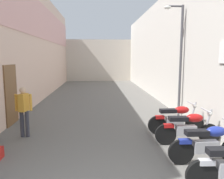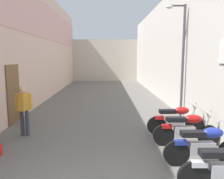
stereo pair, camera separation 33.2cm
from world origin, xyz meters
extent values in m
plane|color=#66635E|center=(0.00, 8.46, 0.00)|extent=(36.92, 36.92, 0.00)
cube|color=beige|center=(-3.54, 10.46, 3.15)|extent=(0.40, 20.92, 6.30)
cube|color=brown|center=(-3.32, 5.60, 1.10)|extent=(0.06, 1.10, 2.20)
cube|color=#DBA39E|center=(-3.33, 10.46, 4.54)|extent=(0.04, 20.92, 2.02)
cube|color=beige|center=(3.54, 10.46, 2.84)|extent=(0.40, 20.92, 5.68)
cube|color=beige|center=(0.00, 21.92, 2.15)|extent=(9.68, 2.00, 4.29)
cylinder|color=black|center=(1.76, 0.99, 0.30)|extent=(0.60, 0.10, 0.60)
cube|color=black|center=(2.11, 0.98, 0.76)|extent=(0.53, 0.23, 0.12)
cube|color=#B7B7BC|center=(1.84, 0.99, 0.56)|extent=(0.28, 0.15, 0.10)
cylinder|color=black|center=(1.76, 2.03, 0.30)|extent=(0.60, 0.08, 0.60)
cube|color=#9E9EA3|center=(2.34, 2.03, 0.42)|extent=(0.56, 0.20, 0.28)
ellipsoid|color=navy|center=(2.57, 2.03, 0.78)|extent=(0.48, 0.26, 0.24)
cube|color=black|center=(2.11, 2.03, 0.76)|extent=(0.52, 0.22, 0.12)
cube|color=navy|center=(1.84, 2.03, 0.56)|extent=(0.28, 0.14, 0.10)
cylinder|color=black|center=(3.01, 3.18, 0.30)|extent=(0.60, 0.10, 0.60)
cylinder|color=black|center=(1.76, 3.23, 0.30)|extent=(0.60, 0.10, 0.60)
cube|color=#9E9EA3|center=(2.34, 3.21, 0.42)|extent=(0.57, 0.22, 0.28)
ellipsoid|color=#AD1414|center=(2.57, 3.20, 0.78)|extent=(0.49, 0.28, 0.24)
cube|color=black|center=(2.11, 3.22, 0.76)|extent=(0.53, 0.24, 0.12)
cylinder|color=#9E9EA3|center=(2.94, 3.18, 0.65)|extent=(0.25, 0.07, 0.77)
cylinder|color=#9E9EA3|center=(2.87, 3.19, 1.00)|extent=(0.06, 0.58, 0.04)
sphere|color=silver|center=(2.99, 3.18, 0.90)|extent=(0.14, 0.14, 0.14)
cube|color=#AD1414|center=(1.84, 3.23, 0.56)|extent=(0.29, 0.15, 0.10)
cylinder|color=black|center=(3.01, 4.19, 0.30)|extent=(0.60, 0.10, 0.60)
cylinder|color=black|center=(1.76, 4.15, 0.30)|extent=(0.60, 0.10, 0.60)
cube|color=#9E9EA3|center=(2.34, 4.17, 0.42)|extent=(0.57, 0.22, 0.28)
ellipsoid|color=#AD1414|center=(2.57, 4.18, 0.78)|extent=(0.49, 0.28, 0.24)
cube|color=black|center=(2.11, 4.16, 0.76)|extent=(0.53, 0.24, 0.12)
cylinder|color=#9E9EA3|center=(2.94, 4.19, 0.65)|extent=(0.25, 0.07, 0.77)
cylinder|color=#9E9EA3|center=(2.87, 4.19, 1.00)|extent=(0.06, 0.58, 0.04)
sphere|color=silver|center=(2.99, 4.19, 0.90)|extent=(0.14, 0.14, 0.14)
cube|color=#AD1414|center=(1.84, 4.15, 0.56)|extent=(0.28, 0.15, 0.10)
cylinder|color=#383842|center=(-2.51, 4.17, 0.41)|extent=(0.12, 0.12, 0.82)
cylinder|color=#383842|center=(-2.35, 4.17, 0.41)|extent=(0.12, 0.12, 0.82)
cube|color=gold|center=(-2.43, 4.17, 1.09)|extent=(0.26, 0.37, 0.54)
sphere|color=#DBB28E|center=(-2.43, 4.17, 1.47)|extent=(0.20, 0.20, 0.20)
cylinder|color=gold|center=(-2.65, 4.17, 1.09)|extent=(0.08, 0.08, 0.52)
cylinder|color=gold|center=(-2.21, 4.17, 1.09)|extent=(0.08, 0.08, 0.52)
cylinder|color=#47474C|center=(3.19, 6.13, 2.24)|extent=(0.10, 0.10, 4.48)
cylinder|color=#47474C|center=(2.89, 6.13, 4.43)|extent=(0.60, 0.07, 0.07)
ellipsoid|color=silver|center=(2.59, 6.13, 4.38)|extent=(0.28, 0.18, 0.14)
camera|label=1|loc=(-0.14, -2.83, 2.46)|focal=36.43mm
camera|label=2|loc=(0.19, -2.85, 2.46)|focal=36.43mm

